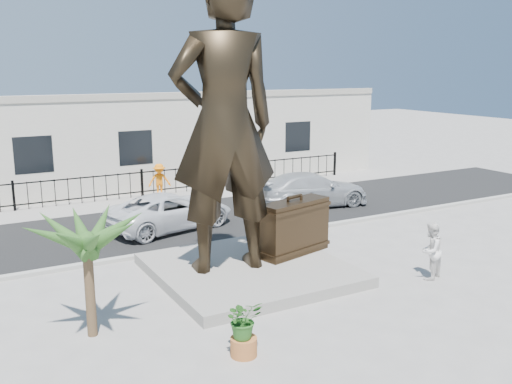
{
  "coord_description": "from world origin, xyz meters",
  "views": [
    {
      "loc": [
        -7.92,
        -12.21,
        5.87
      ],
      "look_at": [
        0.0,
        2.0,
        2.3
      ],
      "focal_mm": 40.0,
      "sensor_mm": 36.0,
      "label": 1
    }
  ],
  "objects_px": {
    "suitcase": "(294,227)",
    "tourist": "(431,251)",
    "statue": "(224,124)",
    "car_white": "(170,211)"
  },
  "relations": [
    {
      "from": "car_white",
      "to": "suitcase",
      "type": "bearing_deg",
      "value": -173.24
    },
    {
      "from": "car_white",
      "to": "statue",
      "type": "bearing_deg",
      "value": 162.58
    },
    {
      "from": "tourist",
      "to": "car_white",
      "type": "height_order",
      "value": "tourist"
    },
    {
      "from": "suitcase",
      "to": "car_white",
      "type": "relative_size",
      "value": 0.49
    },
    {
      "from": "car_white",
      "to": "tourist",
      "type": "bearing_deg",
      "value": -164.37
    },
    {
      "from": "suitcase",
      "to": "statue",
      "type": "bearing_deg",
      "value": 167.55
    },
    {
      "from": "suitcase",
      "to": "tourist",
      "type": "distance_m",
      "value": 4.0
    },
    {
      "from": "tourist",
      "to": "car_white",
      "type": "xyz_separation_m",
      "value": [
        -4.59,
        8.39,
        -0.14
      ]
    },
    {
      "from": "statue",
      "to": "suitcase",
      "type": "xyz_separation_m",
      "value": [
        2.37,
        0.08,
        -3.24
      ]
    },
    {
      "from": "suitcase",
      "to": "tourist",
      "type": "relative_size",
      "value": 1.43
    }
  ]
}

